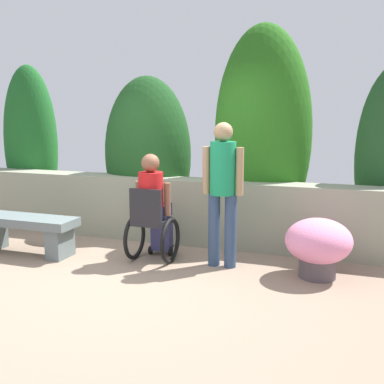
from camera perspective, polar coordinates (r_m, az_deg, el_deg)
name	(u,v)px	position (r m, az deg, el deg)	size (l,w,h in m)	color
ground_plane	(119,277)	(5.32, -8.95, -10.34)	(10.72, 10.72, 0.00)	gray
stone_retaining_wall	(172,210)	(6.59, -2.47, -2.18)	(6.48, 0.42, 0.90)	gray
hedge_backdrop	(205,146)	(6.81, 1.63, 5.67)	(6.66, 1.03, 3.01)	#1B5B22
stone_bench	(25,229)	(6.40, -19.89, -4.29)	(1.42, 0.43, 0.49)	slate
person_in_wheelchair	(153,211)	(5.70, -4.82, -2.36)	(0.53, 0.66, 1.33)	black
person_standing_companion	(223,185)	(5.40, 3.80, 0.88)	(0.49, 0.30, 1.71)	navy
flower_pot_terracotta_by_wall	(318,245)	(5.33, 15.28, -6.27)	(0.73, 0.73, 0.67)	#50464C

